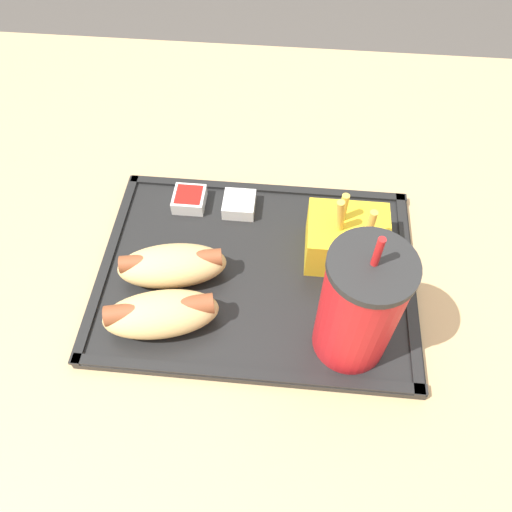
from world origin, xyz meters
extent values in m
plane|color=#4C4742|center=(0.00, 0.00, 0.00)|extent=(8.00, 8.00, 0.00)
cube|color=tan|center=(0.00, 0.00, 0.36)|extent=(1.16, 1.01, 0.73)
cube|color=black|center=(0.00, 0.00, 0.73)|extent=(0.38, 0.29, 0.01)
cube|color=black|center=(0.00, -0.14, 0.74)|extent=(0.38, 0.01, 0.00)
cube|color=black|center=(0.00, 0.14, 0.74)|extent=(0.38, 0.01, 0.00)
cube|color=black|center=(-0.18, 0.00, 0.74)|extent=(0.01, 0.29, 0.00)
cube|color=black|center=(0.19, 0.00, 0.74)|extent=(0.01, 0.29, 0.00)
cylinder|color=red|center=(-0.11, 0.09, 0.81)|extent=(0.08, 0.08, 0.15)
cylinder|color=#262626|center=(-0.11, 0.09, 0.89)|extent=(0.08, 0.08, 0.01)
cylinder|color=red|center=(-0.11, 0.09, 0.91)|extent=(0.01, 0.01, 0.03)
ellipsoid|color=#DBB270|center=(0.10, 0.08, 0.76)|extent=(0.14, 0.08, 0.05)
cylinder|color=brown|center=(0.10, 0.08, 0.77)|extent=(0.12, 0.05, 0.02)
ellipsoid|color=#DBB270|center=(0.10, 0.02, 0.76)|extent=(0.14, 0.08, 0.05)
cylinder|color=brown|center=(0.10, 0.02, 0.77)|extent=(0.12, 0.04, 0.02)
cube|color=gold|center=(-0.11, -0.04, 0.77)|extent=(0.10, 0.08, 0.06)
cylinder|color=gold|center=(-0.09, -0.03, 0.80)|extent=(0.02, 0.02, 0.08)
cylinder|color=gold|center=(-0.09, -0.05, 0.80)|extent=(0.01, 0.01, 0.07)
cylinder|color=gold|center=(-0.12, -0.02, 0.80)|extent=(0.01, 0.01, 0.08)
cube|color=silver|center=(0.03, -0.10, 0.75)|extent=(0.04, 0.04, 0.02)
cube|color=white|center=(0.03, -0.10, 0.76)|extent=(0.03, 0.03, 0.00)
cube|color=silver|center=(0.10, -0.10, 0.75)|extent=(0.04, 0.04, 0.02)
cube|color=#B21914|center=(0.10, -0.10, 0.76)|extent=(0.03, 0.03, 0.00)
camera|label=1|loc=(-0.03, 0.34, 1.25)|focal=35.00mm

